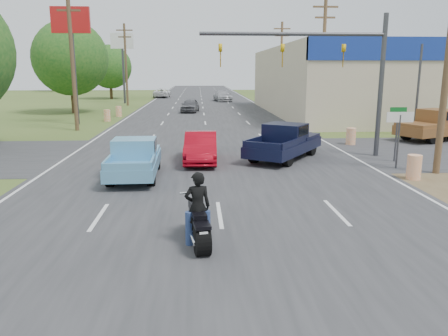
{
  "coord_description": "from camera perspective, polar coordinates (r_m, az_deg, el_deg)",
  "views": [
    {
      "loc": [
        -0.62,
        -4.55,
        4.25
      ],
      "look_at": [
        0.18,
        8.72,
        1.3
      ],
      "focal_mm": 35.0,
      "sensor_mm": 36.0,
      "label": 1
    }
  ],
  "objects": [
    {
      "name": "main_road",
      "position": [
        44.76,
        -2.64,
        7.05
      ],
      "size": [
        15.0,
        180.0,
        0.02
      ],
      "primitive_type": "cube",
      "color": "#2D2D30",
      "rests_on": "ground"
    },
    {
      "name": "cross_road",
      "position": [
        22.96,
        -1.83,
        1.85
      ],
      "size": [
        120.0,
        10.0,
        0.02
      ],
      "primitive_type": "cube",
      "color": "#2D2D30",
      "rests_on": "ground"
    },
    {
      "name": "utility_pole_2",
      "position": [
        36.98,
        12.83,
        13.86
      ],
      "size": [
        2.0,
        0.28,
        10.0
      ],
      "color": "#4C3823",
      "rests_on": "ground"
    },
    {
      "name": "utility_pole_3",
      "position": [
        54.51,
        7.48,
        13.52
      ],
      "size": [
        2.0,
        0.28,
        10.0
      ],
      "color": "#4C3823",
      "rests_on": "ground"
    },
    {
      "name": "utility_pole_5",
      "position": [
        33.76,
        -19.24,
        13.64
      ],
      "size": [
        2.0,
        0.28,
        10.0
      ],
      "color": "#4C3823",
      "rests_on": "ground"
    },
    {
      "name": "utility_pole_6",
      "position": [
        57.26,
        -12.7,
        13.28
      ],
      "size": [
        2.0,
        0.28,
        10.0
      ],
      "color": "#4C3823",
      "rests_on": "ground"
    },
    {
      "name": "tree_1",
      "position": [
        48.32,
        -19.44,
        13.39
      ],
      "size": [
        7.56,
        7.56,
        9.36
      ],
      "color": "#422D19",
      "rests_on": "ground"
    },
    {
      "name": "tree_2",
      "position": [
        71.85,
        -14.69,
        12.67
      ],
      "size": [
        6.72,
        6.72,
        8.32
      ],
      "color": "#422D19",
      "rests_on": "ground"
    },
    {
      "name": "tree_5",
      "position": [
        104.17,
        14.03,
        13.04
      ],
      "size": [
        7.98,
        7.98,
        9.88
      ],
      "color": "#422D19",
      "rests_on": "ground"
    },
    {
      "name": "tree_6",
      "position": [
        103.82,
        -20.41,
        12.99
      ],
      "size": [
        8.82,
        8.82,
        10.92
      ],
      "color": "#422D19",
      "rests_on": "ground"
    },
    {
      "name": "barrel_0",
      "position": [
        19.03,
        23.57,
        0.09
      ],
      "size": [
        0.56,
        0.56,
        1.0
      ],
      "primitive_type": "cylinder",
      "color": "orange",
      "rests_on": "ground"
    },
    {
      "name": "barrel_1",
      "position": [
        26.89,
        16.24,
        3.99
      ],
      "size": [
        0.56,
        0.56,
        1.0
      ],
      "primitive_type": "cylinder",
      "color": "orange",
      "rests_on": "ground"
    },
    {
      "name": "barrel_2",
      "position": [
        39.53,
        -15.02,
        6.64
      ],
      "size": [
        0.56,
        0.56,
        1.0
      ],
      "primitive_type": "cylinder",
      "color": "orange",
      "rests_on": "ground"
    },
    {
      "name": "barrel_3",
      "position": [
        43.39,
        -13.59,
        7.2
      ],
      "size": [
        0.56,
        0.56,
        1.0
      ],
      "primitive_type": "cylinder",
      "color": "orange",
      "rests_on": "ground"
    },
    {
      "name": "pole_sign_left_near",
      "position": [
        37.98,
        -19.3,
        16.24
      ],
      "size": [
        3.0,
        0.35,
        9.2
      ],
      "color": "#3F3F44",
      "rests_on": "ground"
    },
    {
      "name": "pole_sign_left_far",
      "position": [
        61.42,
        -13.13,
        14.91
      ],
      "size": [
        3.0,
        0.35,
        9.2
      ],
      "color": "#3F3F44",
      "rests_on": "ground"
    },
    {
      "name": "lane_sign",
      "position": [
        20.68,
        21.93,
        5.08
      ],
      "size": [
        1.2,
        0.08,
        2.52
      ],
      "color": "#3F3F44",
      "rests_on": "ground"
    },
    {
      "name": "street_name_sign",
      "position": [
        22.31,
        21.65,
        4.83
      ],
      "size": [
        0.8,
        0.08,
        2.61
      ],
      "color": "#3F3F44",
      "rests_on": "ground"
    },
    {
      "name": "signal_mast",
      "position": [
        22.5,
        13.59,
        13.57
      ],
      "size": [
        9.12,
        0.4,
        7.0
      ],
      "color": "#3F3F44",
      "rests_on": "ground"
    },
    {
      "name": "red_convertible",
      "position": [
        20.82,
        -3.06,
        2.69
      ],
      "size": [
        1.61,
        4.33,
        1.41
      ],
      "primitive_type": "imported",
      "rotation": [
        0.0,
        0.0,
        -0.03
      ],
      "color": "#9A0714",
      "rests_on": "ground"
    },
    {
      "name": "motorcycle",
      "position": [
        10.9,
        -3.38,
        -7.53
      ],
      "size": [
        0.79,
        2.31,
        1.17
      ],
      "rotation": [
        0.0,
        0.0,
        0.15
      ],
      "color": "black",
      "rests_on": "ground"
    },
    {
      "name": "rider",
      "position": [
        10.84,
        -3.46,
        -5.58
      ],
      "size": [
        0.7,
        0.52,
        1.78
      ],
      "primitive_type": "imported",
      "rotation": [
        0.0,
        0.0,
        3.29
      ],
      "color": "black",
      "rests_on": "ground"
    },
    {
      "name": "blue_pickup",
      "position": [
        18.23,
        -11.55,
        1.35
      ],
      "size": [
        1.94,
        4.83,
        1.59
      ],
      "rotation": [
        0.0,
        0.0,
        0.02
      ],
      "color": "black",
      "rests_on": "ground"
    },
    {
      "name": "navy_pickup",
      "position": [
        21.84,
        8.0,
        3.51
      ],
      "size": [
        4.63,
        5.5,
        1.75
      ],
      "rotation": [
        0.0,
        0.0,
        -0.59
      ],
      "color": "black",
      "rests_on": "ground"
    },
    {
      "name": "brown_pickup",
      "position": [
        30.65,
        26.12,
        5.1
      ],
      "size": [
        6.24,
        4.46,
        1.93
      ],
      "rotation": [
        0.0,
        0.0,
        2.0
      ],
      "color": "black",
      "rests_on": "ground"
    },
    {
      "name": "distant_car_grey",
      "position": [
        46.95,
        -4.46,
        8.14
      ],
      "size": [
        2.15,
        4.34,
        1.42
      ],
      "primitive_type": "imported",
      "rotation": [
        0.0,
        0.0,
        -0.11
      ],
      "color": "#59595E",
      "rests_on": "ground"
    },
    {
      "name": "distant_car_silver",
      "position": [
        64.23,
        -0.17,
        9.4
      ],
      "size": [
        2.79,
        5.55,
        1.55
      ],
      "primitive_type": "imported",
      "rotation": [
        0.0,
        0.0,
        0.12
      ],
      "color": "#A8A7AC",
      "rests_on": "ground"
    },
    {
      "name": "distant_car_white",
      "position": [
        74.05,
        -8.1,
        9.67
      ],
      "size": [
        2.7,
        5.44,
        1.48
      ],
      "primitive_type": "imported",
      "rotation": [
        0.0,
        0.0,
        3.1
      ],
      "color": "silver",
      "rests_on": "ground"
    }
  ]
}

